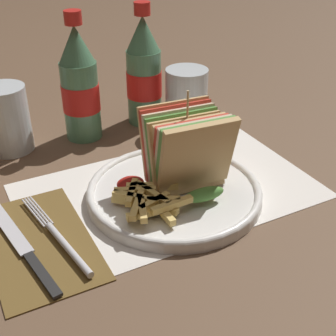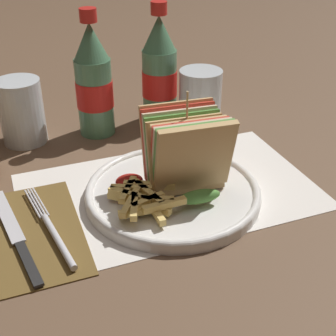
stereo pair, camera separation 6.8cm
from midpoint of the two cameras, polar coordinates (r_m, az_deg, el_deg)
ground_plane at (r=0.72m, az=3.39°, el=-2.44°), size 4.00×4.00×0.00m
placemat at (r=0.71m, az=2.84°, el=-2.86°), size 0.44×0.26×0.00m
plate_main at (r=0.69m, az=3.45°, el=-3.01°), size 0.26×0.26×0.02m
club_sandwich at (r=0.67m, az=5.20°, el=1.84°), size 0.12×0.12×0.15m
fries_pile at (r=0.64m, az=-0.15°, el=-3.89°), size 0.09×0.11×0.02m
ketchup_blob at (r=0.68m, az=-1.81°, el=-1.80°), size 0.04×0.03×0.01m
napkin at (r=0.64m, az=-13.25°, el=-7.70°), size 0.13×0.22×0.00m
fork at (r=0.62m, az=-10.76°, el=-7.80°), size 0.04×0.19×0.01m
knife at (r=0.64m, az=-15.18°, el=-7.94°), size 0.05×0.22×0.00m
coke_bottle_near at (r=0.85m, az=-6.73°, el=10.22°), size 0.07×0.07×0.23m
coke_bottle_far at (r=0.89m, az=1.19°, el=11.49°), size 0.07×0.07×0.23m
glass_near at (r=0.88m, az=6.16°, el=7.65°), size 0.08×0.08×0.11m
glass_far at (r=0.85m, az=-15.26°, el=6.59°), size 0.08×0.08×0.11m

